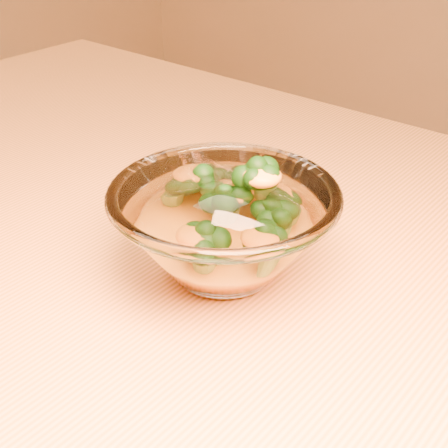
% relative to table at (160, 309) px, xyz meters
% --- Properties ---
extents(table, '(1.20, 0.80, 0.75)m').
position_rel_table_xyz_m(table, '(0.00, 0.00, 0.00)').
color(table, '#CA733C').
rests_on(table, ground).
extents(glass_bowl, '(0.19, 0.19, 0.08)m').
position_rel_table_xyz_m(glass_bowl, '(0.10, -0.01, 0.14)').
color(glass_bowl, white).
rests_on(glass_bowl, table).
extents(cheese_sauce, '(0.11, 0.11, 0.03)m').
position_rel_table_xyz_m(cheese_sauce, '(0.10, -0.01, 0.13)').
color(cheese_sauce, orange).
rests_on(cheese_sauce, glass_bowl).
extents(broccoli_heap, '(0.13, 0.12, 0.07)m').
position_rel_table_xyz_m(broccoli_heap, '(0.09, 0.00, 0.15)').
color(broccoli_heap, black).
rests_on(broccoli_heap, cheese_sauce).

